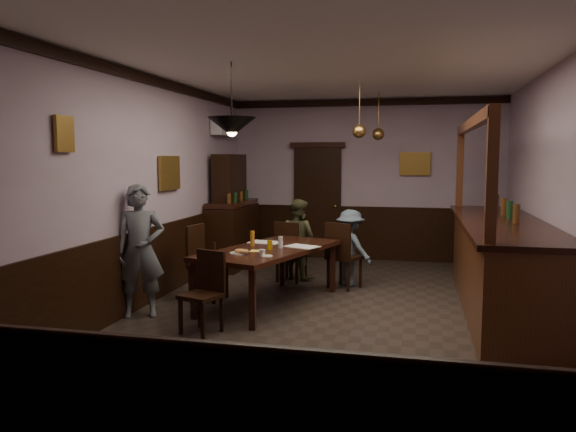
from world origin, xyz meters
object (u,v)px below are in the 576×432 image
(dining_table, at_px, (270,253))
(person_seated_right, at_px, (350,248))
(chair_far_right, at_px, (342,253))
(chair_side, at_px, (203,259))
(bar_counter, at_px, (501,263))
(pendant_brass_far, at_px, (378,134))
(soda_can, at_px, (270,245))
(chair_near, at_px, (205,288))
(pendant_iron, at_px, (232,127))
(coffee_cup, at_px, (262,252))
(pendant_brass_mid, at_px, (359,131))
(person_standing, at_px, (140,251))
(chair_far_left, at_px, (289,249))
(person_seated_left, at_px, (298,239))
(sideboard, at_px, (232,222))

(dining_table, relative_size, person_seated_right, 2.10)
(chair_far_right, xyz_separation_m, chair_side, (-1.75, -1.00, 0.02))
(bar_counter, height_order, pendant_brass_far, pendant_brass_far)
(person_seated_right, xyz_separation_m, soda_can, (-0.85, -1.48, 0.24))
(chair_near, bearing_deg, pendant_iron, 92.25)
(coffee_cup, height_order, pendant_brass_mid, pendant_brass_mid)
(person_seated_right, bearing_deg, pendant_iron, 96.53)
(dining_table, bearing_deg, soda_can, -73.54)
(person_standing, distance_m, pendant_iron, 1.86)
(chair_near, distance_m, pendant_brass_mid, 3.50)
(chair_far_right, bearing_deg, soda_can, 82.90)
(chair_far_right, relative_size, coffee_cup, 12.29)
(dining_table, bearing_deg, person_standing, -147.48)
(coffee_cup, relative_size, pendant_iron, 0.09)
(chair_far_left, distance_m, bar_counter, 3.10)
(person_standing, height_order, pendant_brass_far, pendant_brass_far)
(person_seated_left, bearing_deg, coffee_cup, 119.25)
(person_seated_right, bearing_deg, bar_counter, -171.31)
(coffee_cup, distance_m, pendant_brass_mid, 2.68)
(chair_far_right, height_order, bar_counter, bar_counter)
(chair_far_left, height_order, pendant_iron, pendant_iron)
(dining_table, height_order, pendant_brass_far, pendant_brass_far)
(chair_side, distance_m, soda_can, 1.05)
(chair_far_right, distance_m, chair_near, 2.63)
(person_standing, height_order, person_seated_left, person_standing)
(coffee_cup, bearing_deg, pendant_brass_mid, 83.07)
(pendant_brass_mid, bearing_deg, person_seated_right, -159.88)
(pendant_iron, relative_size, pendant_brass_mid, 1.04)
(chair_far_right, distance_m, person_standing, 2.94)
(person_seated_right, distance_m, pendant_brass_mid, 1.73)
(sideboard, bearing_deg, chair_side, -81.12)
(chair_far_right, bearing_deg, chair_far_left, 7.24)
(chair_far_left, distance_m, pendant_brass_mid, 2.06)
(person_standing, bearing_deg, pendant_brass_mid, 18.54)
(pendant_iron, bearing_deg, sideboard, 108.89)
(coffee_cup, bearing_deg, soda_can, 112.14)
(coffee_cup, height_order, pendant_iron, pendant_iron)
(pendant_brass_mid, bearing_deg, soda_can, -122.27)
(person_seated_left, xyz_separation_m, bar_counter, (2.86, -1.25, -0.03))
(chair_far_right, relative_size, bar_counter, 0.23)
(dining_table, distance_m, chair_side, 0.97)
(chair_near, bearing_deg, pendant_brass_mid, 81.64)
(chair_far_left, bearing_deg, dining_table, 105.07)
(chair_near, xyz_separation_m, person_standing, (-0.98, 0.39, 0.31))
(dining_table, height_order, person_seated_left, person_seated_left)
(chair_far_left, height_order, chair_near, chair_far_left)
(dining_table, relative_size, chair_side, 2.37)
(bar_counter, bearing_deg, pendant_brass_mid, 151.71)
(bar_counter, bearing_deg, person_standing, -163.78)
(chair_near, height_order, pendant_iron, pendant_iron)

